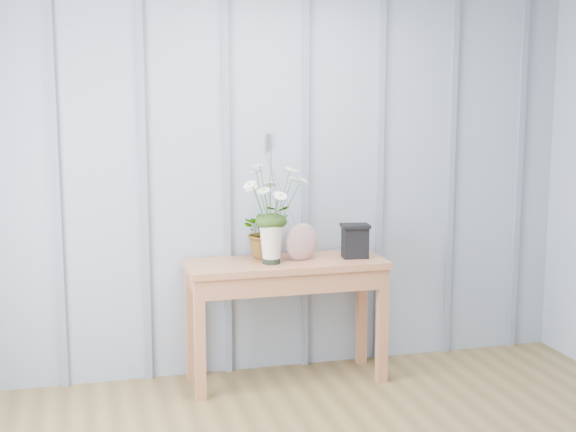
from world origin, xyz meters
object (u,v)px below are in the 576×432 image
object	(u,v)px
sideboard	(286,279)
daisy_vase	(271,195)
carved_box	(355,241)
felt_disc_vessel	(302,242)

from	to	relation	value
sideboard	daisy_vase	distance (m)	0.54
sideboard	carved_box	world-z (taller)	carved_box
sideboard	carved_box	distance (m)	0.48
felt_disc_vessel	carved_box	world-z (taller)	felt_disc_vessel
daisy_vase	felt_disc_vessel	world-z (taller)	daisy_vase
daisy_vase	felt_disc_vessel	bearing A→B (deg)	10.25
daisy_vase	carved_box	distance (m)	0.61
daisy_vase	carved_box	world-z (taller)	daisy_vase
felt_disc_vessel	carved_box	bearing A→B (deg)	-15.89
daisy_vase	carved_box	bearing A→B (deg)	2.97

